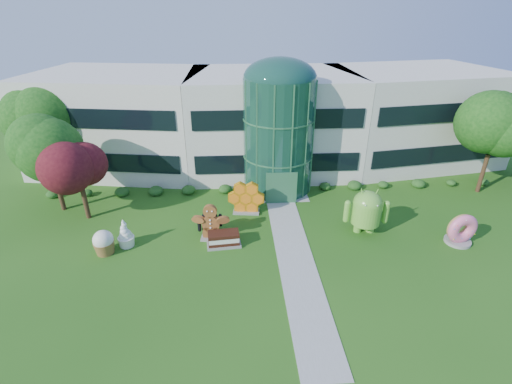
{
  "coord_description": "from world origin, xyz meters",
  "views": [
    {
      "loc": [
        -3.86,
        -18.58,
        15.04
      ],
      "look_at": [
        -2.31,
        6.0,
        2.6
      ],
      "focal_mm": 26.0,
      "sensor_mm": 36.0,
      "label": 1
    }
  ],
  "objects_px": {
    "android_green": "(367,209)",
    "donut": "(461,228)",
    "gingerbread": "(211,222)",
    "android_black": "(210,221)"
  },
  "relations": [
    {
      "from": "android_green",
      "to": "donut",
      "type": "xyz_separation_m",
      "value": [
        6.18,
        -1.85,
        -0.76
      ]
    },
    {
      "from": "gingerbread",
      "to": "android_black",
      "type": "bearing_deg",
      "value": 106.36
    },
    {
      "from": "android_green",
      "to": "gingerbread",
      "type": "relative_size",
      "value": 1.29
    },
    {
      "from": "donut",
      "to": "gingerbread",
      "type": "relative_size",
      "value": 0.78
    },
    {
      "from": "donut",
      "to": "android_green",
      "type": "bearing_deg",
      "value": 155.03
    },
    {
      "from": "donut",
      "to": "android_black",
      "type": "bearing_deg",
      "value": 164.5
    },
    {
      "from": "donut",
      "to": "gingerbread",
      "type": "bearing_deg",
      "value": 166.28
    },
    {
      "from": "android_black",
      "to": "donut",
      "type": "bearing_deg",
      "value": -29.46
    },
    {
      "from": "donut",
      "to": "gingerbread",
      "type": "height_order",
      "value": "gingerbread"
    },
    {
      "from": "android_green",
      "to": "android_black",
      "type": "bearing_deg",
      "value": -176.29
    }
  ]
}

